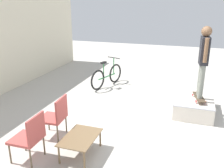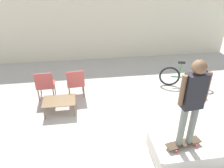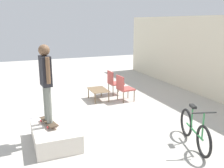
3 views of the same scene
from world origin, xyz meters
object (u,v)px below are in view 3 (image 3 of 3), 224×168
object	(u,v)px
person_skater	(46,77)
patio_chair_left	(114,81)
skate_ramp_box	(55,135)
patio_chair_right	(124,87)
skateboard_on_ramp	(49,122)
coffee_table	(98,91)
bicycle	(194,130)

from	to	relation	value
person_skater	patio_chair_left	distance (m)	4.38
person_skater	patio_chair_left	bearing A→B (deg)	129.96
skate_ramp_box	patio_chair_right	xyz separation A→B (m)	(-2.31, 2.83, 0.31)
skate_ramp_box	patio_chair_right	distance (m)	3.67
skate_ramp_box	person_skater	distance (m)	1.38
skateboard_on_ramp	coffee_table	distance (m)	3.39
skate_ramp_box	person_skater	xyz separation A→B (m)	(-0.15, -0.11, 1.37)
skateboard_on_ramp	patio_chair_right	size ratio (longest dim) A/B	0.84
skateboard_on_ramp	patio_chair_left	size ratio (longest dim) A/B	0.84
skateboard_on_ramp	coffee_table	bearing A→B (deg)	129.21
bicycle	patio_chair_right	bearing A→B (deg)	-160.37
patio_chair_right	skate_ramp_box	bearing A→B (deg)	124.90
coffee_table	bicycle	bearing A→B (deg)	12.63
person_skater	bicycle	bearing A→B (deg)	58.23
skateboard_on_ramp	coffee_table	xyz separation A→B (m)	(-2.62, 2.14, -0.15)
person_skater	coffee_table	xyz separation A→B (m)	(-2.62, 2.14, -1.23)
skate_ramp_box	person_skater	size ratio (longest dim) A/B	0.82
person_skater	coffee_table	distance (m)	3.60
coffee_table	patio_chair_right	distance (m)	0.94
skate_ramp_box	patio_chair_left	world-z (taller)	patio_chair_left
skateboard_on_ramp	bicycle	world-z (taller)	bicycle
coffee_table	bicycle	xyz separation A→B (m)	(4.08, 0.91, 0.02)
skateboard_on_ramp	bicycle	size ratio (longest dim) A/B	0.47
coffee_table	patio_chair_right	bearing A→B (deg)	60.13
patio_chair_right	bicycle	xyz separation A→B (m)	(3.62, 0.11, -0.15)
skateboard_on_ramp	coffee_table	world-z (taller)	skateboard_on_ramp
patio_chair_right	coffee_table	bearing A→B (deg)	55.81
patio_chair_right	patio_chair_left	bearing A→B (deg)	-4.30
skate_ramp_box	patio_chair_left	size ratio (longest dim) A/B	1.59
coffee_table	patio_chair_left	distance (m)	0.93
coffee_table	bicycle	world-z (taller)	bicycle
skate_ramp_box	person_skater	bearing A→B (deg)	-144.39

